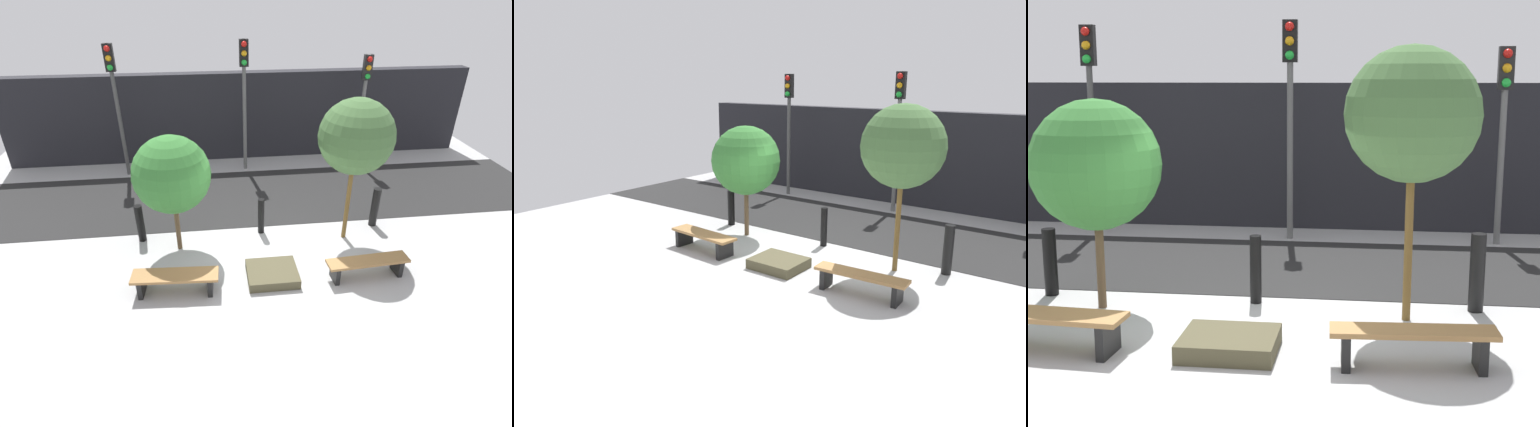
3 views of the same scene
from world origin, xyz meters
TOP-DOWN VIEW (x-y plane):
  - ground_plane at (0.00, 0.00)m, footprint 18.00×18.00m
  - road_strip at (0.00, 3.62)m, footprint 18.00×3.56m
  - building_facade at (0.00, 6.90)m, footprint 16.20×0.50m
  - bench_left at (-2.07, -0.48)m, footprint 1.81×0.59m
  - bench_right at (2.07, -0.48)m, footprint 1.83×0.51m
  - planter_bed at (0.00, -0.28)m, footprint 1.10×0.93m
  - tree_behind_left_bench at (-2.07, 1.12)m, footprint 1.75×1.75m
  - tree_behind_right_bench at (2.07, 1.12)m, footprint 1.71×1.71m
  - bollard_far_left at (-3.02, 1.59)m, footprint 0.19×0.19m
  - bollard_left at (0.00, 1.59)m, footprint 0.16×0.16m
  - bollard_center at (3.02, 1.59)m, footprint 0.21×0.21m
  - traffic_light_west at (-3.96, 5.69)m, footprint 0.28×0.27m
  - traffic_light_mid_west at (0.00, 5.69)m, footprint 0.28×0.27m
  - traffic_light_mid_east at (3.96, 5.69)m, footprint 0.28×0.27m

SIDE VIEW (x-z plane):
  - ground_plane at x=0.00m, z-range 0.00..0.00m
  - road_strip at x=0.00m, z-range 0.00..0.01m
  - planter_bed at x=0.00m, z-range 0.00..0.22m
  - bench_right at x=2.07m, z-range 0.10..0.55m
  - bench_left at x=-2.07m, z-range 0.10..0.56m
  - bollard_left at x=0.00m, z-range 0.00..0.97m
  - bollard_far_left at x=-3.02m, z-range 0.00..0.98m
  - bollard_center at x=3.02m, z-range 0.00..1.08m
  - building_facade at x=0.00m, z-range 0.00..3.01m
  - tree_behind_left_bench at x=-2.07m, z-range 0.55..3.40m
  - traffic_light_mid_east at x=3.96m, z-range 0.70..4.37m
  - tree_behind_right_bench at x=2.07m, z-range 0.90..4.43m
  - traffic_light_west at x=-3.96m, z-range 0.76..4.88m
  - traffic_light_mid_west at x=0.00m, z-range 0.77..4.94m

